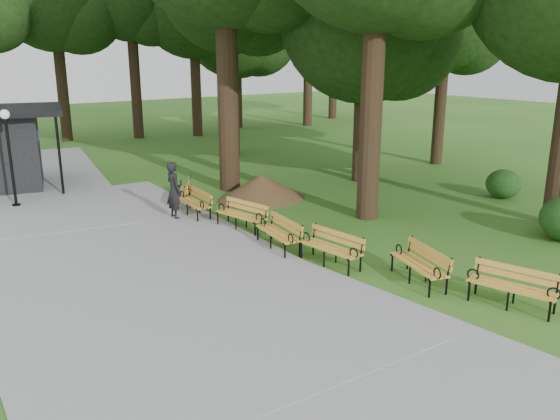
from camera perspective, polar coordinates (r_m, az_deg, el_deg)
ground at (r=14.98m, az=2.43°, el=-4.84°), size 100.00×100.00×0.00m
path at (r=15.68m, az=-16.21°, el=-4.41°), size 12.00×38.00×0.06m
person at (r=18.52m, az=-10.63°, el=1.95°), size 0.45×0.68×1.88m
lamp_post at (r=21.41m, az=-25.72°, el=6.52°), size 0.32×0.32×3.38m
dirt_mound at (r=20.79m, az=-1.91°, el=2.35°), size 2.82×2.82×0.91m
bench_0 at (r=13.01m, az=22.31°, el=-7.26°), size 1.16×2.00×0.88m
bench_1 at (r=13.67m, az=13.78°, el=-5.39°), size 1.16×2.00×0.88m
bench_2 at (r=14.41m, az=5.08°, el=-3.88°), size 0.84×1.96×0.88m
bench_3 at (r=15.50m, az=-0.22°, el=-2.39°), size 0.89×1.97×0.88m
bench_4 at (r=17.23m, az=-3.95°, el=-0.56°), size 1.02×1.99×0.88m
bench_5 at (r=18.88m, az=-8.72°, el=0.74°), size 0.76×1.94×0.88m
bench_6 at (r=20.43m, az=-9.90°, el=1.83°), size 1.47×1.97×0.88m
lawn_tree_1 at (r=23.59m, az=8.55°, el=18.65°), size 6.72×6.72×9.92m
lawn_tree_5 at (r=28.11m, az=16.46°, el=18.36°), size 5.23×5.23×9.52m
tree_backdrop at (r=37.48m, az=-11.92°, el=19.67°), size 37.45×10.14×16.11m
shrub_1 at (r=22.57m, az=21.44°, el=1.14°), size 1.26×1.26×1.07m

